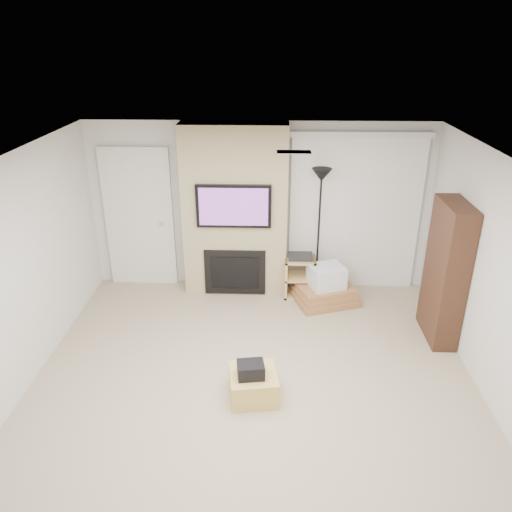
{
  "coord_description": "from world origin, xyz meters",
  "views": [
    {
      "loc": [
        0.18,
        -4.27,
        3.61
      ],
      "look_at": [
        0.0,
        1.2,
        1.15
      ],
      "focal_mm": 35.0,
      "sensor_mm": 36.0,
      "label": 1
    }
  ],
  "objects_px": {
    "av_stand": "(300,274)",
    "ottoman": "(253,385)",
    "bookshelf": "(446,273)",
    "box_stack": "(326,289)",
    "floor_lamp": "(320,197)"
  },
  "relations": [
    {
      "from": "av_stand",
      "to": "ottoman",
      "type": "bearing_deg",
      "value": -104.46
    },
    {
      "from": "bookshelf",
      "to": "box_stack",
      "type": "bearing_deg",
      "value": 148.69
    },
    {
      "from": "av_stand",
      "to": "box_stack",
      "type": "distance_m",
      "value": 0.44
    },
    {
      "from": "ottoman",
      "to": "av_stand",
      "type": "distance_m",
      "value": 2.4
    },
    {
      "from": "ottoman",
      "to": "bookshelf",
      "type": "bearing_deg",
      "value": 28.88
    },
    {
      "from": "floor_lamp",
      "to": "bookshelf",
      "type": "height_order",
      "value": "floor_lamp"
    },
    {
      "from": "box_stack",
      "to": "ottoman",
      "type": "bearing_deg",
      "value": -114.67
    },
    {
      "from": "bookshelf",
      "to": "ottoman",
      "type": "bearing_deg",
      "value": -151.12
    },
    {
      "from": "av_stand",
      "to": "bookshelf",
      "type": "distance_m",
      "value": 2.09
    },
    {
      "from": "box_stack",
      "to": "av_stand",
      "type": "bearing_deg",
      "value": 151.31
    },
    {
      "from": "ottoman",
      "to": "floor_lamp",
      "type": "distance_m",
      "value": 2.92
    },
    {
      "from": "floor_lamp",
      "to": "av_stand",
      "type": "distance_m",
      "value": 1.19
    },
    {
      "from": "ottoman",
      "to": "av_stand",
      "type": "xyz_separation_m",
      "value": [
        0.6,
        2.32,
        0.2
      ]
    },
    {
      "from": "ottoman",
      "to": "av_stand",
      "type": "height_order",
      "value": "av_stand"
    },
    {
      "from": "ottoman",
      "to": "box_stack",
      "type": "xyz_separation_m",
      "value": [
        0.97,
        2.11,
        0.07
      ]
    }
  ]
}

